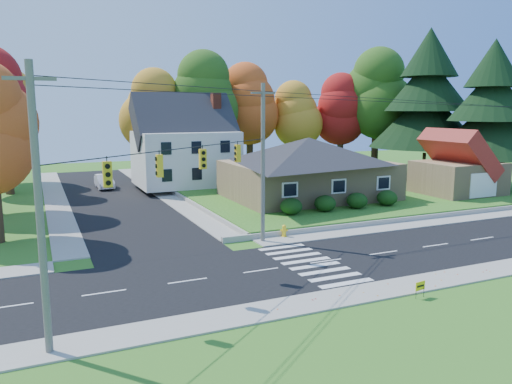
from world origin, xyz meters
TOP-DOWN VIEW (x-y plane):
  - ground at (0.00, 0.00)m, footprint 120.00×120.00m
  - road_main at (0.00, 0.00)m, footprint 90.00×8.00m
  - road_cross at (-8.00, 26.00)m, footprint 8.00×44.00m
  - sidewalk_north at (0.00, 5.00)m, footprint 90.00×2.00m
  - sidewalk_south at (0.00, -5.00)m, footprint 90.00×2.00m
  - lawn at (13.00, 21.00)m, footprint 30.00×30.00m
  - ranch_house at (8.00, 16.00)m, footprint 14.60×10.60m
  - colonial_house at (0.04, 28.00)m, footprint 10.40×8.40m
  - garage at (22.00, 11.99)m, footprint 7.30×6.30m
  - hedge_row at (7.50, 9.80)m, footprint 10.70×1.70m
  - traffic_infrastructure at (-0.15, 1.35)m, footprint 38.10×10.66m
  - tree_lot_0 at (-2.00, 34.00)m, footprint 6.72×6.72m
  - tree_lot_1 at (4.00, 33.00)m, footprint 7.84×7.84m
  - tree_lot_2 at (10.00, 34.00)m, footprint 7.28×7.28m
  - tree_lot_3 at (16.00, 33.00)m, footprint 6.16×6.16m
  - tree_lot_4 at (22.00, 32.00)m, footprint 6.72×6.72m
  - tree_lot_5 at (26.00, 30.00)m, footprint 8.40×8.40m
  - conifer_east_a at (27.00, 22.00)m, footprint 12.80×12.80m
  - conifer_east_b at (28.00, 14.00)m, footprint 11.20×11.20m
  - tree_west_2 at (-17.00, 32.00)m, footprint 6.72×6.72m
  - white_car at (-7.90, 31.84)m, footprint 1.67×4.56m
  - fire_hydrant at (0.25, 5.62)m, footprint 0.50×0.39m
  - yard_sign at (0.98, -6.40)m, footprint 0.61×0.13m

SIDE VIEW (x-z plane):
  - ground at x=0.00m, z-range 0.00..0.00m
  - road_main at x=0.00m, z-range 0.00..0.02m
  - road_cross at x=-8.00m, z-range 0.00..0.02m
  - sidewalk_north at x=0.00m, z-range 0.00..0.08m
  - sidewalk_south at x=0.00m, z-range 0.00..0.08m
  - lawn at x=13.00m, z-range 0.00..0.50m
  - fire_hydrant at x=0.25m, z-range -0.02..0.86m
  - yard_sign at x=0.98m, z-range 0.16..0.93m
  - white_car at x=-7.90m, z-range 0.02..1.51m
  - hedge_row at x=7.50m, z-range 0.50..1.77m
  - garage at x=22.00m, z-range 0.54..5.14m
  - ranch_house at x=8.00m, z-range 0.57..5.97m
  - colonial_house at x=0.04m, z-range -0.22..9.38m
  - traffic_infrastructure at x=-0.15m, z-range 0.15..10.15m
  - tree_lot_3 at x=16.00m, z-range 1.92..13.39m
  - tree_west_2 at x=-17.00m, z-range 1.55..14.06m
  - conifer_east_b at x=28.00m, z-range 0.86..15.70m
  - tree_lot_0 at x=-2.00m, z-range 2.05..14.56m
  - tree_lot_4 at x=22.00m, z-range 2.05..14.56m
  - tree_lot_2 at x=10.00m, z-range 2.18..15.74m
  - conifer_east_a at x=27.00m, z-range 0.91..17.87m
  - tree_lot_1 at x=4.00m, z-range 2.31..16.91m
  - tree_lot_5 at x=26.00m, z-range 2.45..18.09m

